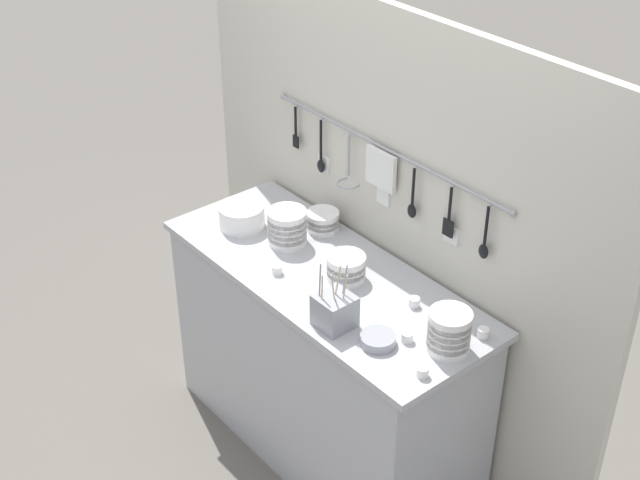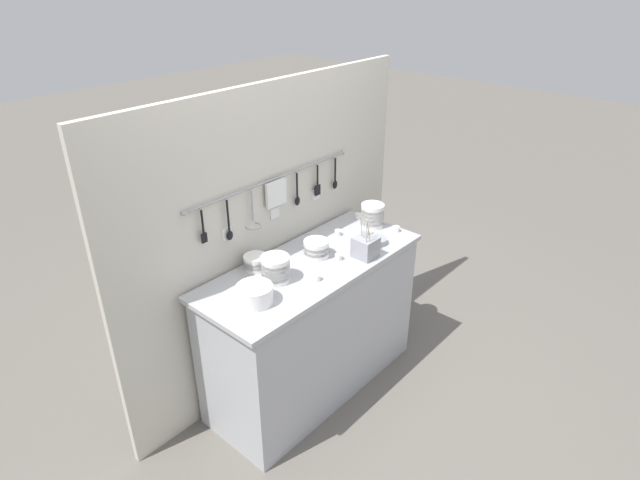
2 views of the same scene
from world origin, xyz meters
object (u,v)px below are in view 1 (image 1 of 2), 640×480
(plate_stack, at_px, (242,216))
(cup_back_right, at_px, (423,372))
(steel_mixing_bowl, at_px, (378,340))
(cup_front_left, at_px, (407,337))
(bowl_stack_tall_left, at_px, (287,227))
(cup_mid_row, at_px, (483,333))
(cup_front_right, at_px, (330,294))
(bowl_stack_back_corner, at_px, (323,221))
(cup_back_left, at_px, (277,269))
(bowl_stack_wide_centre, at_px, (449,331))
(bowl_stack_short_front, at_px, (346,268))
(cup_by_caddy, at_px, (414,302))
(cutlery_caddy, at_px, (335,311))

(plate_stack, relative_size, cup_back_right, 4.62)
(steel_mixing_bowl, height_order, cup_front_left, same)
(bowl_stack_tall_left, bearing_deg, cup_mid_row, 9.27)
(bowl_stack_tall_left, distance_m, cup_front_right, 0.44)
(bowl_stack_back_corner, relative_size, cup_back_left, 3.33)
(bowl_stack_tall_left, bearing_deg, bowl_stack_wide_centre, 0.40)
(cup_front_left, height_order, cup_front_right, same)
(bowl_stack_short_front, distance_m, cup_front_left, 0.45)
(bowl_stack_tall_left, relative_size, bowl_stack_short_front, 1.06)
(plate_stack, relative_size, steel_mixing_bowl, 1.50)
(plate_stack, distance_m, cup_front_left, 1.03)
(bowl_stack_short_front, height_order, plate_stack, bowl_stack_short_front)
(steel_mixing_bowl, bearing_deg, cup_back_left, -179.20)
(cup_by_caddy, bearing_deg, bowl_stack_back_corner, 172.28)
(bowl_stack_short_front, xyz_separation_m, cup_by_caddy, (0.30, 0.08, -0.03))
(bowl_stack_short_front, distance_m, cup_front_right, 0.15)
(plate_stack, height_order, cutlery_caddy, cutlery_caddy)
(cup_front_right, bearing_deg, cup_front_left, 6.47)
(cutlery_caddy, xyz_separation_m, cup_back_right, (0.41, 0.05, -0.05))
(cup_back_left, height_order, cup_by_caddy, same)
(bowl_stack_back_corner, distance_m, bowl_stack_short_front, 0.39)
(steel_mixing_bowl, relative_size, cup_mid_row, 3.07)
(bowl_stack_short_front, height_order, cup_back_left, bowl_stack_short_front)
(cup_back_left, xyz_separation_m, cup_mid_row, (0.80, 0.33, 0.00))
(cup_back_left, xyz_separation_m, cup_front_left, (0.64, 0.10, 0.00))
(bowl_stack_back_corner, xyz_separation_m, cup_back_left, (0.14, -0.36, -0.02))
(bowl_stack_back_corner, bearing_deg, cup_back_right, -20.06)
(bowl_stack_back_corner, bearing_deg, cup_front_right, -36.55)
(cup_mid_row, xyz_separation_m, cup_front_left, (-0.16, -0.23, 0.00))
(plate_stack, bearing_deg, cup_front_right, -3.75)
(bowl_stack_tall_left, distance_m, cup_back_left, 0.24)
(bowl_stack_tall_left, bearing_deg, bowl_stack_back_corner, 85.63)
(cup_by_caddy, height_order, cup_mid_row, same)
(bowl_stack_wide_centre, height_order, bowl_stack_short_front, bowl_stack_wide_centre)
(cup_front_right, bearing_deg, cup_back_right, -5.08)
(bowl_stack_short_front, distance_m, steel_mixing_bowl, 0.42)
(bowl_stack_wide_centre, distance_m, steel_mixing_bowl, 0.26)
(cup_back_left, distance_m, cup_front_right, 0.27)
(steel_mixing_bowl, xyz_separation_m, cup_front_left, (0.06, 0.09, -0.00))
(cup_by_caddy, bearing_deg, cup_front_left, -51.35)
(bowl_stack_back_corner, distance_m, steel_mixing_bowl, 0.81)
(cutlery_caddy, relative_size, cup_front_right, 6.25)
(cup_back_left, bearing_deg, bowl_stack_tall_left, 131.86)
(bowl_stack_wide_centre, relative_size, cup_mid_row, 3.79)
(bowl_stack_wide_centre, bearing_deg, cup_back_right, -75.71)
(cup_back_right, bearing_deg, plate_stack, 175.64)
(cup_front_right, bearing_deg, plate_stack, 176.25)
(steel_mixing_bowl, bearing_deg, cup_back_right, 0.19)
(bowl_stack_wide_centre, height_order, cup_back_left, bowl_stack_wide_centre)
(cup_mid_row, bearing_deg, cutlery_caddy, -137.23)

